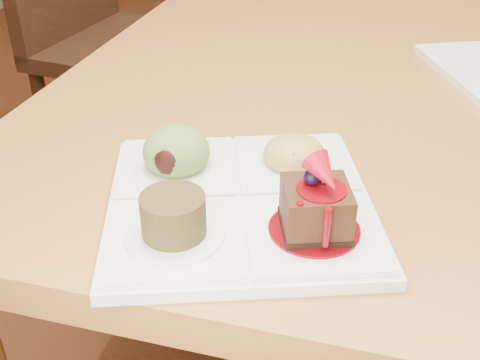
# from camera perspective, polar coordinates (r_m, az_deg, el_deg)

# --- Properties ---
(ground) EXTENTS (6.00, 6.00, 0.00)m
(ground) POSITION_cam_1_polar(r_m,az_deg,el_deg) (1.63, 12.42, -10.82)
(ground) COLOR brown
(dining_table) EXTENTS (1.00, 1.80, 0.75)m
(dining_table) POSITION_cam_1_polar(r_m,az_deg,el_deg) (1.28, 15.96, 12.31)
(dining_table) COLOR #A26D2A
(dining_table) RESTS_ON ground
(chair_left) EXTENTS (0.51, 0.51, 1.05)m
(chair_left) POSITION_cam_1_polar(r_m,az_deg,el_deg) (1.82, -13.11, 15.42)
(chair_left) COLOR #311D10
(chair_left) RESTS_ON ground
(sampler_plate) EXTENTS (0.32, 0.32, 0.10)m
(sampler_plate) POSITION_cam_1_polar(r_m,az_deg,el_deg) (0.58, -0.20, -1.05)
(sampler_plate) COLOR white
(sampler_plate) RESTS_ON dining_table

